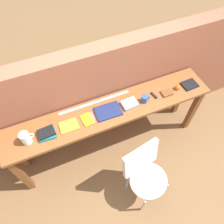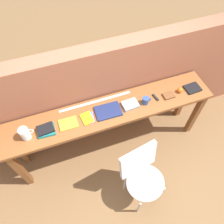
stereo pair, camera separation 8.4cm
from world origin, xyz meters
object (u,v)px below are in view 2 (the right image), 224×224
Objects in this scene: chair_white_moulded at (143,175)px; leather_journal_brown at (169,95)px; book_repair_rightmost at (192,88)px; mug at (146,100)px; book_stack_leftmost at (46,130)px; multitool_folded at (155,97)px; magazine_cycling at (68,124)px; pamphlet_pile_colourful at (88,118)px; book_open_centre at (108,111)px; sports_ball_small at (180,90)px; pitcher_white at (25,133)px.

leather_journal_brown is at bearing 48.49° from chair_white_moulded.
mug is at bearing 178.08° from book_repair_rightmost.
book_repair_rightmost is (1.80, -0.01, -0.01)m from book_stack_leftmost.
book_stack_leftmost is at bearing -179.21° from multitool_folded.
book_stack_leftmost reaches higher than magazine_cycling.
pamphlet_pile_colourful is 0.59× the size of book_open_centre.
book_open_centre is at bearing 102.43° from chair_white_moulded.
sports_ball_small is at bearing 1.58° from mug.
magazine_cycling is at bearing 1.99° from book_stack_leftmost.
sports_ball_small is (1.63, 0.00, 0.01)m from book_stack_leftmost.
magazine_cycling is at bearing 179.43° from leather_journal_brown.
pitcher_white is 1.41× the size of leather_journal_brown.
sports_ball_small is at bearing 0.40° from magazine_cycling.
book_open_centre is at bearing 176.51° from mug.
book_stack_leftmost is (0.20, 0.00, -0.05)m from pitcher_white.
book_open_centre is at bearing 176.48° from book_repair_rightmost.
mug is at bearing -1.69° from book_open_centre.
book_open_centre is 1.58× the size of book_repair_rightmost.
chair_white_moulded is 1.00m from magazine_cycling.
leather_journal_brown is 0.70× the size of book_repair_rightmost.
pitcher_white is 0.92m from book_open_centre.
book_stack_leftmost is at bearing 1.36° from pitcher_white.
multitool_folded reaches higher than pamphlet_pile_colourful.
pitcher_white is 0.62× the size of book_open_centre.
book_stack_leftmost reaches higher than book_repair_rightmost.
sports_ball_small is (0.32, -0.01, 0.02)m from multitool_folded.
book_stack_leftmost reaches higher than multitool_folded.
pitcher_white is at bearing 147.30° from chair_white_moulded.
leather_journal_brown reaches higher than pamphlet_pile_colourful.
pitcher_white is at bearing -179.88° from leather_journal_brown.
book_repair_rightmost reaches higher than pamphlet_pile_colourful.
leather_journal_brown is 0.33m from book_repair_rightmost.
pitcher_white is at bearing 177.71° from book_repair_rightmost.
book_open_centre is 0.46m from mug.
pitcher_white is (-1.07, 0.69, 0.43)m from chair_white_moulded.
book_stack_leftmost reaches higher than pamphlet_pile_colourful.
multitool_folded is at bearing 170.38° from leather_journal_brown.
book_stack_leftmost is 1.44× the size of leather_journal_brown.
chair_white_moulded is at bearing -38.62° from book_stack_leftmost.
chair_white_moulded is 1.10m from sports_ball_small.
chair_white_moulded and pamphlet_pile_colourful have the same top height.
book_stack_leftmost reaches higher than chair_white_moulded.
book_open_centre is 4.59× the size of sports_ball_small.
magazine_cycling is at bearing 131.60° from chair_white_moulded.
magazine_cycling is 0.70× the size of book_open_centre.
book_open_centre is 0.60m from multitool_folded.
multitool_folded is at bearing 175.02° from book_repair_rightmost.
chair_white_moulded is at bearing -131.21° from leather_journal_brown.
magazine_cycling is at bearing 1.71° from pitcher_white.
multitool_folded is (0.84, 0.01, 0.00)m from pamphlet_pile_colourful.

